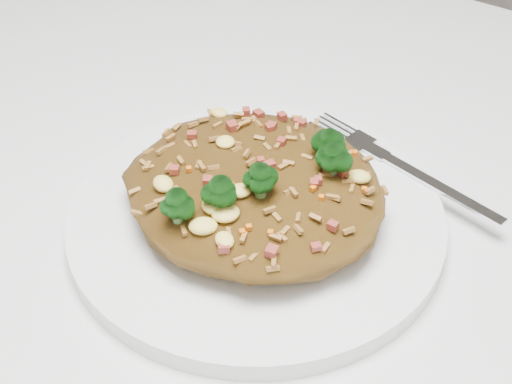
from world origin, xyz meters
TOP-DOWN VIEW (x-y plane):
  - plate at (-0.12, -0.00)m, footprint 0.25×0.25m
  - fried_rice at (-0.12, -0.00)m, footprint 0.17×0.16m
  - fork at (-0.05, 0.09)m, footprint 0.16×0.05m

SIDE VIEW (x-z plane):
  - plate at x=-0.12m, z-range 0.75..0.76m
  - fork at x=-0.05m, z-range 0.76..0.77m
  - fried_rice at x=-0.12m, z-range 0.76..0.82m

